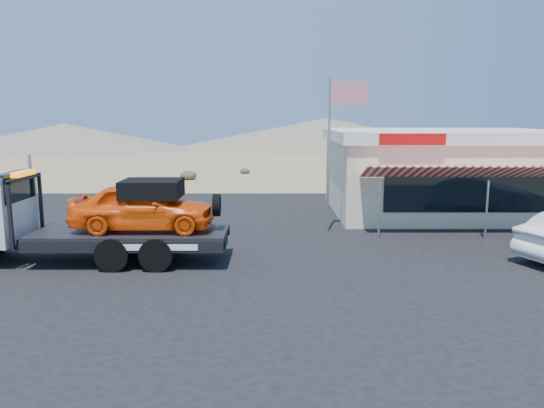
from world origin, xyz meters
name	(u,v)px	position (x,y,z in m)	size (l,w,h in m)	color
ground	(193,263)	(0.00, 0.00, 0.00)	(120.00, 120.00, 0.00)	#9A7B57
asphalt_lot	(259,241)	(2.00, 3.00, 0.01)	(32.00, 24.00, 0.02)	black
tow_truck	(80,214)	(-3.55, 0.22, 1.55)	(8.62, 2.56, 2.88)	black
jerky_store	(440,171)	(10.50, 8.97, 1.99)	(10.40, 9.97, 3.90)	beige
flagpole	(335,137)	(4.93, 4.50, 3.76)	(1.55, 0.10, 6.00)	#99999E
distant_hills	(180,136)	(-9.77, 55.14, 1.89)	(126.00, 48.00, 4.20)	#726B59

